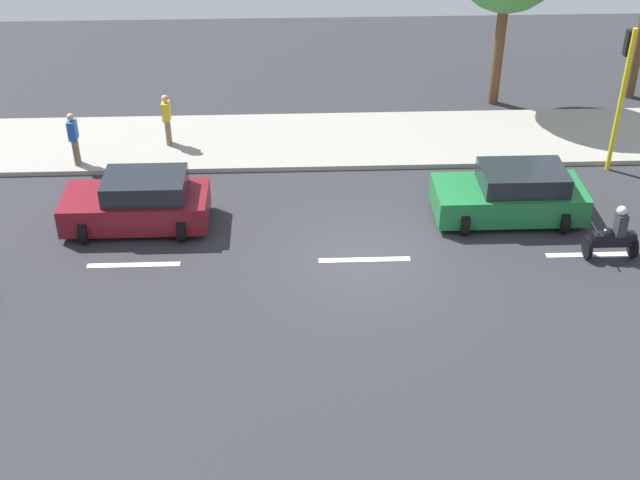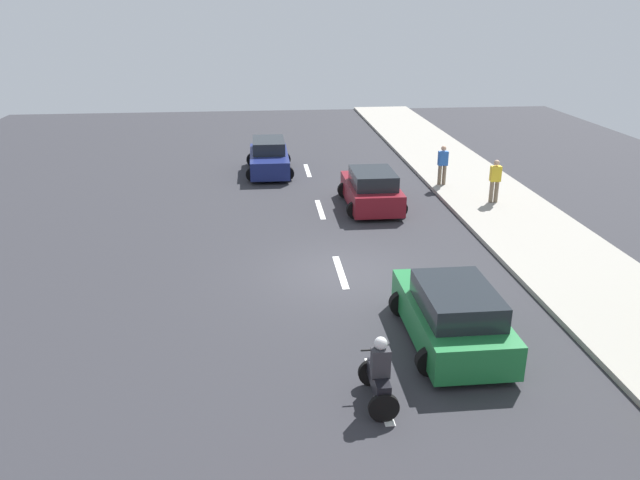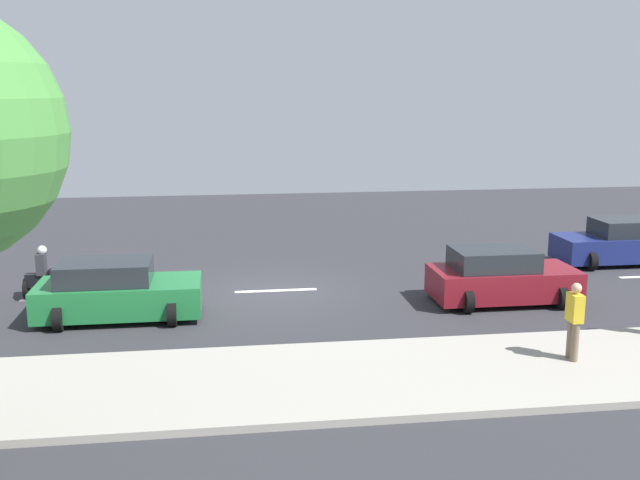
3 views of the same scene
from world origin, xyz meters
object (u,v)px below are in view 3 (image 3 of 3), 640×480
at_px(car_maroon, 501,277).
at_px(car_dark_blue, 622,243).
at_px(car_green, 116,292).
at_px(pedestrian_near_signal, 574,319).
at_px(motorcycle, 47,276).

bearing_deg(car_maroon, car_dark_blue, 123.54).
bearing_deg(car_maroon, car_green, -89.88).
height_order(car_dark_blue, car_maroon, same).
relative_size(car_dark_blue, pedestrian_near_signal, 2.51).
distance_m(car_maroon, pedestrian_near_signal, 4.82).
height_order(car_maroon, pedestrian_near_signal, pedestrian_near_signal).
relative_size(car_green, pedestrian_near_signal, 2.45).
xyz_separation_m(car_dark_blue, car_green, (3.84, -16.11, 0.00)).
relative_size(motorcycle, pedestrian_near_signal, 0.91).
xyz_separation_m(car_green, motorcycle, (-2.14, -2.18, -0.07)).
bearing_deg(motorcycle, car_dark_blue, 95.33).
xyz_separation_m(car_maroon, car_green, (0.02, -10.34, 0.00)).
relative_size(car_maroon, motorcycle, 2.58).
distance_m(car_green, pedestrian_near_signal, 11.14).
distance_m(car_dark_blue, motorcycle, 18.37).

